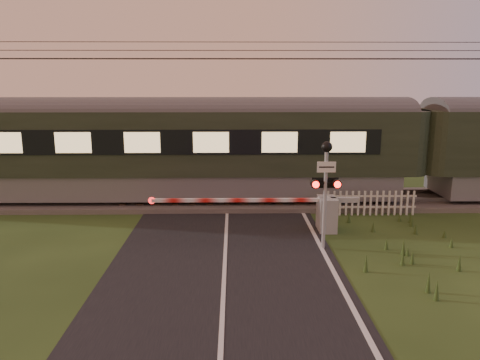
{
  "coord_description": "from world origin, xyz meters",
  "views": [
    {
      "loc": [
        0.24,
        -11.4,
        4.74
      ],
      "look_at": [
        0.44,
        3.2,
        1.6
      ],
      "focal_mm": 35.0,
      "sensor_mm": 36.0,
      "label": 1
    }
  ],
  "objects_px": {
    "boom_gate": "(317,212)",
    "picket_fence": "(371,203)",
    "train": "(417,147)",
    "crossing_signal": "(326,176)"
  },
  "relations": [
    {
      "from": "train",
      "to": "crossing_signal",
      "type": "relative_size",
      "value": 13.12
    },
    {
      "from": "train",
      "to": "crossing_signal",
      "type": "bearing_deg",
      "value": -131.26
    },
    {
      "from": "crossing_signal",
      "to": "boom_gate",
      "type": "bearing_deg",
      "value": 86.29
    },
    {
      "from": "train",
      "to": "boom_gate",
      "type": "xyz_separation_m",
      "value": [
        -4.48,
        -3.59,
        -1.56
      ]
    },
    {
      "from": "crossing_signal",
      "to": "picket_fence",
      "type": "height_order",
      "value": "crossing_signal"
    },
    {
      "from": "train",
      "to": "picket_fence",
      "type": "relative_size",
      "value": 12.38
    },
    {
      "from": "crossing_signal",
      "to": "picket_fence",
      "type": "relative_size",
      "value": 0.94
    },
    {
      "from": "picket_fence",
      "to": "boom_gate",
      "type": "bearing_deg",
      "value": -142.48
    },
    {
      "from": "picket_fence",
      "to": "crossing_signal",
      "type": "bearing_deg",
      "value": -124.76
    },
    {
      "from": "boom_gate",
      "to": "picket_fence",
      "type": "height_order",
      "value": "boom_gate"
    }
  ]
}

